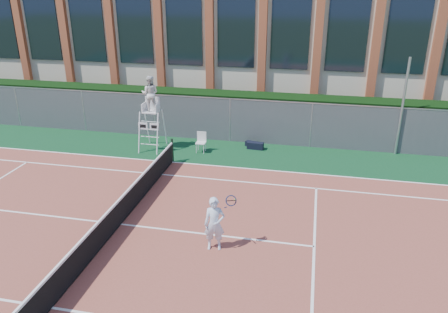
% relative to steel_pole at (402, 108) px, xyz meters
% --- Properties ---
extents(ground, '(120.00, 120.00, 0.00)m').
position_rel_steel_pole_xyz_m(ground, '(-9.99, -8.70, -2.27)').
color(ground, '#233814').
extents(apron, '(36.00, 20.00, 0.01)m').
position_rel_steel_pole_xyz_m(apron, '(-9.99, -7.70, -2.26)').
color(apron, '#0D3A1D').
rests_on(apron, ground).
extents(tennis_court, '(23.77, 10.97, 0.02)m').
position_rel_steel_pole_xyz_m(tennis_court, '(-9.99, -8.70, -2.25)').
color(tennis_court, brown).
rests_on(tennis_court, apron).
extents(tennis_net, '(0.10, 11.30, 1.10)m').
position_rel_steel_pole_xyz_m(tennis_net, '(-9.99, -8.70, -1.73)').
color(tennis_net, black).
rests_on(tennis_net, ground).
extents(fence, '(40.00, 0.06, 2.20)m').
position_rel_steel_pole_xyz_m(fence, '(-9.99, 0.10, -1.17)').
color(fence, '#595E60').
rests_on(fence, ground).
extents(hedge, '(40.00, 1.40, 2.20)m').
position_rel_steel_pole_xyz_m(hedge, '(-9.99, 1.30, -1.17)').
color(hedge, black).
rests_on(hedge, ground).
extents(building, '(45.00, 10.60, 8.22)m').
position_rel_steel_pole_xyz_m(building, '(-9.99, 9.25, 1.88)').
color(building, beige).
rests_on(building, ground).
extents(steel_pole, '(0.12, 0.12, 4.54)m').
position_rel_steel_pole_xyz_m(steel_pole, '(0.00, 0.00, 0.00)').
color(steel_pole, '#9EA0A5').
rests_on(steel_pole, ground).
extents(umpire_chair, '(1.01, 1.55, 3.60)m').
position_rel_steel_pole_xyz_m(umpire_chair, '(-11.45, -1.65, 0.36)').
color(umpire_chair, white).
rests_on(umpire_chair, ground).
extents(plastic_chair, '(0.45, 0.45, 0.96)m').
position_rel_steel_pole_xyz_m(plastic_chair, '(-9.05, -1.59, -1.69)').
color(plastic_chair, silver).
rests_on(plastic_chair, apron).
extents(sports_bag_near, '(0.81, 0.38, 0.34)m').
position_rel_steel_pole_xyz_m(sports_bag_near, '(-6.57, -0.74, -2.09)').
color(sports_bag_near, black).
rests_on(sports_bag_near, apron).
extents(sports_bag_far, '(0.68, 0.49, 0.25)m').
position_rel_steel_pole_xyz_m(sports_bag_far, '(-6.79, -0.44, -2.13)').
color(sports_bag_far, black).
rests_on(sports_bag_far, apron).
extents(tennis_player, '(0.99, 0.70, 1.72)m').
position_rel_steel_pole_xyz_m(tennis_player, '(-6.57, -9.41, -1.38)').
color(tennis_player, silver).
rests_on(tennis_player, tennis_court).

